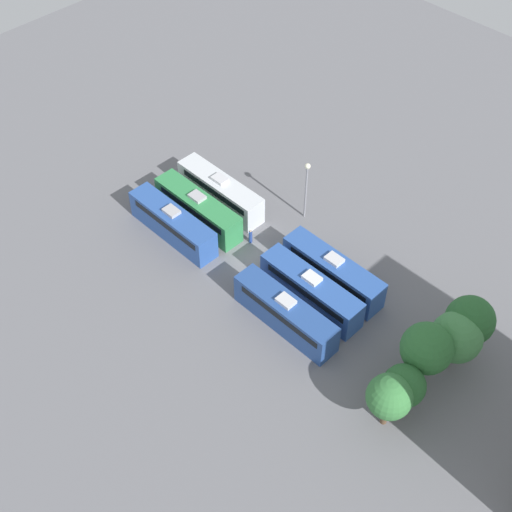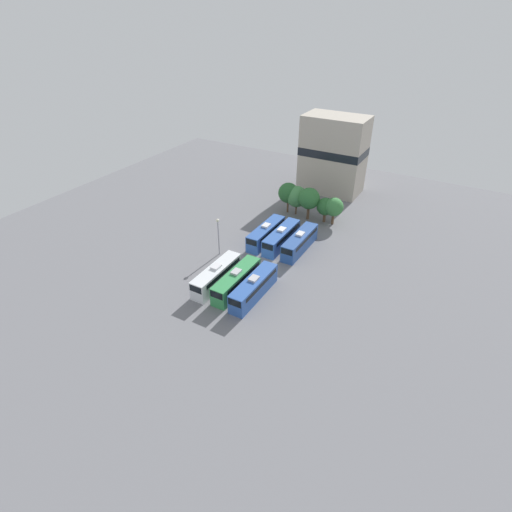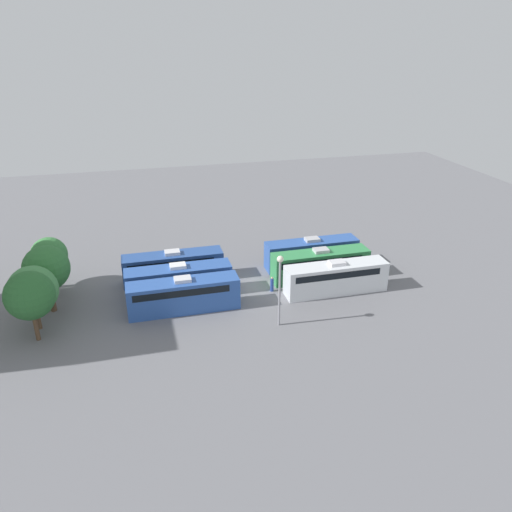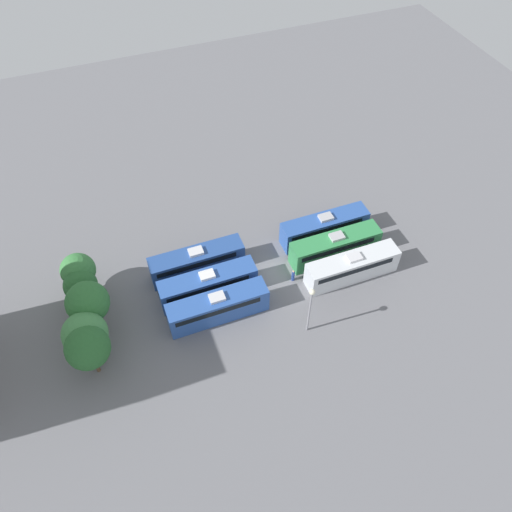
{
  "view_description": "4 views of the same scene",
  "coord_description": "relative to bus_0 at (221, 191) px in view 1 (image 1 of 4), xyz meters",
  "views": [
    {
      "loc": [
        33.25,
        34.24,
        51.2
      ],
      "look_at": [
        1.0,
        1.76,
        2.51
      ],
      "focal_mm": 50.0,
      "sensor_mm": 36.0,
      "label": 1
    },
    {
      "loc": [
        27.48,
        -49.21,
        37.89
      ],
      "look_at": [
        -1.06,
        0.14,
        1.54
      ],
      "focal_mm": 28.0,
      "sensor_mm": 36.0,
      "label": 2
    },
    {
      "loc": [
        -46.07,
        11.64,
        24.51
      ],
      "look_at": [
        0.18,
        -0.45,
        3.37
      ],
      "focal_mm": 35.0,
      "sensor_mm": 36.0,
      "label": 3
    },
    {
      "loc": [
        -32.56,
        14.52,
        44.94
      ],
      "look_at": [
        1.42,
        1.61,
        2.19
      ],
      "focal_mm": 35.0,
      "sensor_mm": 36.0,
      "label": 4
    }
  ],
  "objects": [
    {
      "name": "tree_4",
      "position": [
        8.5,
        28.43,
        2.0
      ],
      "size": [
        3.71,
        3.71,
        5.62
      ],
      "color": "brown",
      "rests_on": "ground_plane"
    },
    {
      "name": "bus_1",
      "position": [
        3.45,
        0.38,
        0.0
      ],
      "size": [
        2.47,
        10.74,
        3.5
      ],
      "color": "#338C4C",
      "rests_on": "ground_plane"
    },
    {
      "name": "bus_3",
      "position": [
        0.2,
        15.71,
        0.0
      ],
      "size": [
        2.47,
        10.74,
        3.5
      ],
      "color": "#2D56A8",
      "rests_on": "ground_plane"
    },
    {
      "name": "bus_2",
      "position": [
        6.66,
        0.2,
        0.0
      ],
      "size": [
        2.47,
        10.74,
        3.5
      ],
      "color": "#2D56A8",
      "rests_on": "ground_plane"
    },
    {
      "name": "tree_1",
      "position": [
        0.17,
        28.86,
        2.21
      ],
      "size": [
        4.39,
        4.39,
        6.14
      ],
      "color": "brown",
      "rests_on": "ground_plane"
    },
    {
      "name": "tree_3",
      "position": [
        6.67,
        28.52,
        1.62
      ],
      "size": [
        3.54,
        3.54,
        5.16
      ],
      "color": "brown",
      "rests_on": "ground_plane"
    },
    {
      "name": "tree_2",
      "position": [
        3.29,
        28.0,
        2.81
      ],
      "size": [
        4.34,
        4.34,
        6.74
      ],
      "color": "brown",
      "rests_on": "ground_plane"
    },
    {
      "name": "bus_5",
      "position": [
        6.95,
        15.99,
        0.0
      ],
      "size": [
        2.47,
        10.74,
        3.5
      ],
      "color": "#284C93",
      "rests_on": "ground_plane"
    },
    {
      "name": "light_pole",
      "position": [
        -4.78,
        7.58,
        3.09
      ],
      "size": [
        0.6,
        0.6,
        6.99
      ],
      "color": "gray",
      "rests_on": "ground_plane"
    },
    {
      "name": "tree_0",
      "position": [
        -1.75,
        28.79,
        2.66
      ],
      "size": [
        4.23,
        4.23,
        6.51
      ],
      "color": "brown",
      "rests_on": "ground_plane"
    },
    {
      "name": "bus_0",
      "position": [
        0.0,
        0.0,
        0.0
      ],
      "size": [
        2.47,
        10.74,
        3.5
      ],
      "color": "silver",
      "rests_on": "ground_plane"
    },
    {
      "name": "ground_plane",
      "position": [
        3.47,
        8.0,
        -1.73
      ],
      "size": [
        110.68,
        110.68,
        0.0
      ],
      "primitive_type": "plane",
      "color": "slate"
    },
    {
      "name": "bus_4",
      "position": [
        3.36,
        15.8,
        0.0
      ],
      "size": [
        2.47,
        10.74,
        3.5
      ],
      "color": "#2D56A8",
      "rests_on": "ground_plane"
    },
    {
      "name": "worker_person",
      "position": [
        1.82,
        6.31,
        -0.97
      ],
      "size": [
        0.36,
        0.36,
        1.64
      ],
      "color": "navy",
      "rests_on": "ground_plane"
    }
  ]
}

